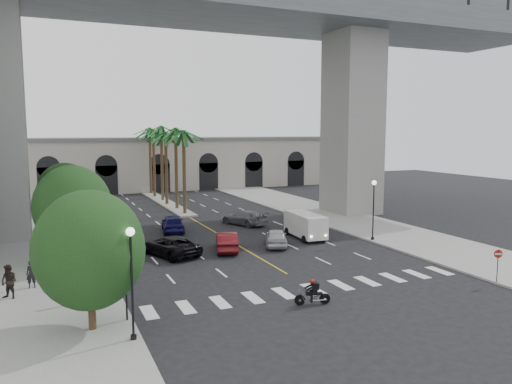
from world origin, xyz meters
The scene contains 30 objects.
ground centered at (0.00, 0.00, 0.00)m, with size 140.00×140.00×0.00m, color black.
sidewalk_left centered at (-15.00, 15.00, 0.07)m, with size 8.00×100.00×0.15m, color gray.
sidewalk_right centered at (15.00, 15.00, 0.07)m, with size 8.00×100.00×0.15m, color gray.
median centered at (0.00, 38.00, 0.10)m, with size 2.00×24.00×0.20m, color gray.
pier_building centered at (0.00, 55.00, 4.27)m, with size 71.00×10.50×8.50m.
bridge centered at (3.42, 22.00, 18.51)m, with size 75.00×13.00×26.00m.
palm_a centered at (0.00, 28.00, 9.10)m, with size 3.20×3.20×10.30m.
palm_b centered at (0.10, 32.00, 9.37)m, with size 3.20×3.20×10.60m.
palm_c centered at (-0.20, 36.00, 8.91)m, with size 3.20×3.20×10.10m.
palm_d centered at (0.15, 40.00, 9.65)m, with size 3.20×3.20×10.90m.
palm_e centered at (-0.10, 44.00, 9.19)m, with size 3.20×3.20×10.40m.
palm_f centered at (0.20, 48.00, 9.46)m, with size 3.20×3.20×10.70m.
street_tree_near centered at (-13.00, -3.00, 4.02)m, with size 5.20×5.20×6.89m.
street_tree_mid centered at (-13.00, 10.00, 4.21)m, with size 5.44×5.44×7.21m.
street_tree_far centered at (-13.00, 22.00, 3.90)m, with size 5.04×5.04×6.68m.
lamp_post_left_near centered at (-11.40, -5.00, 3.22)m, with size 0.40×0.40×5.35m.
lamp_post_left_far centered at (-11.40, 16.00, 3.22)m, with size 0.40×0.40×5.35m.
lamp_post_right centered at (11.40, 8.00, 3.22)m, with size 0.40×0.40×5.35m.
traffic_signal_near centered at (-11.30, -2.50, 2.51)m, with size 0.25×0.18×3.65m.
traffic_signal_far centered at (-11.30, 1.50, 2.51)m, with size 0.25×0.18×3.65m.
motorcycle_rider centered at (-1.36, -3.91, 0.66)m, with size 2.00×0.70×1.47m.
car_a centered at (2.84, 9.66, 0.75)m, with size 1.76×4.39×1.49m, color #B5B4B9.
car_b centered at (-1.50, 9.79, 0.78)m, with size 1.64×4.72×1.55m, color #511013.
car_c centered at (-6.05, 10.07, 0.77)m, with size 2.57×5.57×1.55m, color black.
car_d centered at (3.93, 19.51, 0.76)m, with size 2.13×5.25×1.52m, color slate.
car_e centered at (-3.66, 18.84, 0.83)m, with size 1.97×4.89×1.66m, color #14104E.
cargo_van centered at (6.58, 11.40, 1.25)m, with size 2.37×5.35×2.24m.
pedestrian_a centered at (-15.76, 5.08, 0.99)m, with size 0.61×0.40×1.67m, color black.
pedestrian_b centered at (-16.90, 3.40, 1.13)m, with size 0.95×0.74×1.95m, color black.
do_not_enter_sign centered at (11.09, -5.25, 1.62)m, with size 0.51×0.25×2.23m.
Camera 1 is at (-14.87, -27.21, 9.62)m, focal length 35.00 mm.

